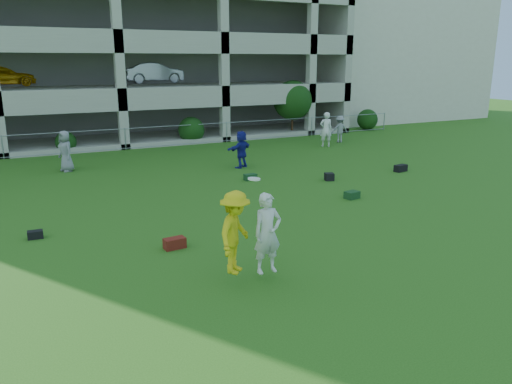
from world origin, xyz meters
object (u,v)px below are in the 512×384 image
bystander_e (326,129)px  stucco_building (363,57)px  bystander_f (340,129)px  parking_garage (91,40)px  frisbee_contest (244,233)px  bystander_c (66,151)px  crate_d (329,177)px  bystander_d (241,149)px

bystander_e → stucco_building: bearing=-116.0°
bystander_f → parking_garage: 17.60m
bystander_f → frisbee_contest: size_ratio=0.72×
bystander_c → bystander_f: bystander_c is taller
crate_d → parking_garage: (-5.84, 19.64, 5.86)m
bystander_e → bystander_f: bearing=-133.1°
bystander_d → crate_d: bystander_d is taller
bystander_e → crate_d: bearing=75.0°
bystander_f → crate_d: size_ratio=4.50×
stucco_building → crate_d: bearing=-130.7°
bystander_f → bystander_d: bearing=37.6°
crate_d → parking_garage: parking_garage is taller
stucco_building → bystander_d: 25.44m
stucco_building → parking_garage: size_ratio=0.53×
crate_d → parking_garage: 21.31m
crate_d → frisbee_contest: frisbee_contest is taller
stucco_building → bystander_f: size_ratio=10.16×
stucco_building → bystander_f: 16.91m
bystander_c → crate_d: bystander_c is taller
bystander_e → bystander_f: size_ratio=1.23×
bystander_d → bystander_e: bearing=175.5°
frisbee_contest → crate_d: bearing=45.0°
bystander_d → stucco_building: bearing=-169.5°
bystander_c → crate_d: size_ratio=5.12×
bystander_c → bystander_e: (13.90, 0.35, 0.07)m
frisbee_contest → bystander_e: bearing=50.3°
frisbee_contest → parking_garage: (1.38, 26.84, 4.85)m
bystander_f → parking_garage: size_ratio=0.05×
bystander_e → bystander_f: (1.58, 0.86, -0.18)m
stucco_building → crate_d: 26.76m
frisbee_contest → parking_garage: parking_garage is taller
bystander_c → bystander_d: 7.71m
bystander_c → bystander_e: 13.91m
parking_garage → frisbee_contest: bearing=-93.0°
bystander_d → bystander_f: size_ratio=1.07×
bystander_d → crate_d: 4.50m
stucco_building → bystander_c: stucco_building is taller
stucco_building → bystander_c: (-26.52, -13.31, -4.10)m
bystander_e → parking_garage: bearing=-32.4°
bystander_d → parking_garage: 16.98m
frisbee_contest → parking_garage: size_ratio=0.07×
bystander_c → bystander_e: size_ratio=0.93×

